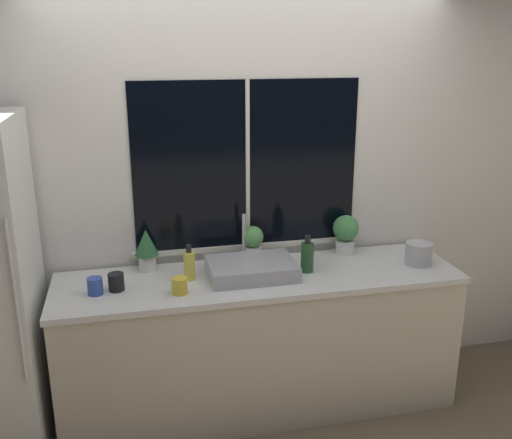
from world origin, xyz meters
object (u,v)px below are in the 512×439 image
mug_black (116,282)px  kettle (419,252)px  mug_blue (95,286)px  potted_plant_right (346,232)px  mug_yellow (180,286)px  potted_plant_left (146,247)px  bottle_tall (307,257)px  potted_plant_center (253,243)px  sink (251,268)px  soap_bottle (189,265)px

mug_black → kettle: bearing=-0.5°
mug_blue → kettle: kettle is taller
potted_plant_right → mug_yellow: potted_plant_right is taller
potted_plant_left → mug_black: (-0.18, -0.26, -0.10)m
mug_yellow → mug_blue: 0.46m
potted_plant_right → kettle: potted_plant_right is taller
potted_plant_right → mug_black: potted_plant_right is taller
mug_black → kettle: (1.83, -0.02, 0.03)m
bottle_tall → mug_yellow: (-0.78, -0.14, -0.05)m
mug_blue → potted_plant_center: bearing=17.0°
bottle_tall → sink: bearing=177.5°
potted_plant_right → mug_blue: potted_plant_right is taller
potted_plant_left → kettle: potted_plant_left is taller
soap_bottle → mug_yellow: (-0.08, -0.18, -0.04)m
potted_plant_right → mug_blue: (-1.57, -0.29, -0.10)m
potted_plant_left → potted_plant_right: (1.27, 0.00, -0.00)m
potted_plant_center → mug_blue: size_ratio=2.41×
potted_plant_left → potted_plant_right: 1.27m
mug_yellow → bottle_tall: bearing=10.5°
mug_blue → kettle: bearing=0.3°
bottle_tall → mug_yellow: 0.79m
potted_plant_center → bottle_tall: potted_plant_center is taller
sink → soap_bottle: bearing=176.1°
sink → kettle: 1.06m
mug_blue → sink: bearing=4.1°
potted_plant_center → mug_black: potted_plant_center is taller
sink → potted_plant_center: sink is taller
bottle_tall → soap_bottle: bearing=176.8°
sink → mug_black: sink is taller
mug_blue → mug_yellow: bearing=-11.8°
mug_black → potted_plant_right: bearing=10.2°
potted_plant_right → soap_bottle: bearing=-169.1°
potted_plant_center → soap_bottle: bearing=-154.6°
potted_plant_center → kettle: size_ratio=1.40×
mug_yellow → mug_blue: size_ratio=0.96×
sink → mug_black: bearing=-177.3°
kettle → bottle_tall: bearing=176.9°
potted_plant_left → mug_blue: potted_plant_left is taller
sink → mug_blue: 0.89m
potted_plant_center → kettle: potted_plant_center is taller
kettle → mug_yellow: bearing=-175.9°
potted_plant_center → soap_bottle: potted_plant_center is taller
sink → bottle_tall: 0.34m
potted_plant_right → mug_blue: bearing=-169.5°
potted_plant_center → mug_black: bearing=-162.6°
potted_plant_left → mug_blue: (-0.30, -0.29, -0.10)m
bottle_tall → mug_black: bottle_tall is taller
potted_plant_center → mug_black: size_ratio=2.33×
soap_bottle → bottle_tall: bottle_tall is taller
kettle → mug_blue: bearing=-179.7°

